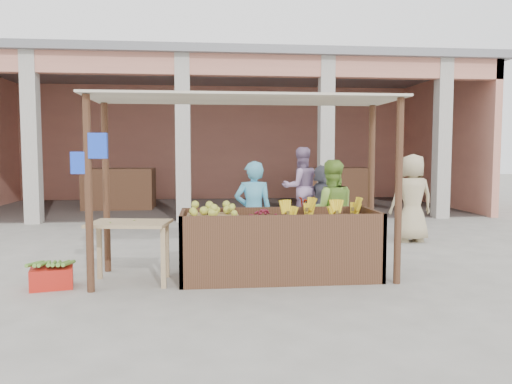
{
  "coord_description": "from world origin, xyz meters",
  "views": [
    {
      "loc": [
        -0.47,
        -6.49,
        1.67
      ],
      "look_at": [
        0.31,
        1.2,
        1.06
      ],
      "focal_mm": 35.0,
      "sensor_mm": 36.0,
      "label": 1
    }
  ],
  "objects": [
    {
      "name": "produce_sacks",
      "position": [
        2.81,
        5.18,
        0.3
      ],
      "size": [
        0.97,
        0.73,
        0.59
      ],
      "color": "maroon",
      "rests_on": "ground"
    },
    {
      "name": "side_table",
      "position": [
        -1.43,
        -0.09,
        0.66
      ],
      "size": [
        1.07,
        0.79,
        0.79
      ],
      "rotation": [
        0.0,
        0.0,
        -0.15
      ],
      "color": "tan",
      "rests_on": "ground"
    },
    {
      "name": "shopper_f",
      "position": [
        1.64,
        4.45,
        0.98
      ],
      "size": [
        1.04,
        0.73,
        1.95
      ],
      "primitive_type": "imported",
      "rotation": [
        0.0,
        0.0,
        3.34
      ],
      "color": "gray",
      "rests_on": "ground"
    },
    {
      "name": "shopper_d",
      "position": [
        2.05,
        4.05,
        0.74
      ],
      "size": [
        0.82,
        1.45,
        1.48
      ],
      "primitive_type": "imported",
      "rotation": [
        0.0,
        0.0,
        1.77
      ],
      "color": "#464751",
      "rests_on": "ground"
    },
    {
      "name": "stall_awning",
      "position": [
        -0.01,
        0.06,
        1.98
      ],
      "size": [
        4.09,
        1.35,
        2.39
      ],
      "color": "#513120",
      "rests_on": "ground"
    },
    {
      "name": "melon_tray",
      "position": [
        -0.38,
        -0.03,
        0.89
      ],
      "size": [
        0.67,
        0.58,
        0.18
      ],
      "color": "#94714C",
      "rests_on": "fruit_stall"
    },
    {
      "name": "motorcycle",
      "position": [
        0.83,
        2.27,
        0.45
      ],
      "size": [
        0.63,
        1.72,
        0.89
      ],
      "primitive_type": "imported",
      "rotation": [
        0.0,
        0.0,
        1.6
      ],
      "color": "#961E04",
      "rests_on": "ground"
    },
    {
      "name": "ground",
      "position": [
        0.0,
        0.0,
        0.0
      ],
      "size": [
        60.0,
        60.0,
        0.0
      ],
      "primitive_type": "plane",
      "color": "slate",
      "rests_on": "ground"
    },
    {
      "name": "vendor_green",
      "position": [
        1.4,
        0.82,
        0.82
      ],
      "size": [
        0.83,
        0.53,
        1.65
      ],
      "primitive_type": "imported",
      "rotation": [
        0.0,
        0.0,
        3.04
      ],
      "color": "#86B942",
      "rests_on": "ground"
    },
    {
      "name": "berry_heap",
      "position": [
        0.29,
        -0.05,
        0.87
      ],
      "size": [
        0.45,
        0.37,
        0.14
      ],
      "primitive_type": "ellipsoid",
      "color": "maroon",
      "rests_on": "fruit_stall"
    },
    {
      "name": "fruit_stall",
      "position": [
        0.5,
        0.0,
        0.4
      ],
      "size": [
        2.6,
        0.95,
        0.8
      ],
      "primitive_type": "cube",
      "color": "#513120",
      "rests_on": "ground"
    },
    {
      "name": "red_crate",
      "position": [
        -2.37,
        -0.22,
        0.13
      ],
      "size": [
        0.56,
        0.46,
        0.26
      ],
      "primitive_type": "cube",
      "rotation": [
        0.0,
        0.0,
        0.23
      ],
      "color": "#B61D13",
      "rests_on": "ground"
    },
    {
      "name": "shopper_c",
      "position": [
        3.36,
        2.42,
        0.91
      ],
      "size": [
        0.89,
        0.59,
        1.82
      ],
      "primitive_type": "imported",
      "rotation": [
        0.0,
        0.0,
        3.17
      ],
      "color": "tan",
      "rests_on": "ground"
    },
    {
      "name": "banana_heap",
      "position": [
        1.02,
        -0.02,
        0.9
      ],
      "size": [
        1.09,
        0.59,
        0.2
      ],
      "primitive_type": null,
      "color": "gold",
      "rests_on": "fruit_stall"
    },
    {
      "name": "vendor_blue",
      "position": [
        0.24,
        0.87,
        0.82
      ],
      "size": [
        0.63,
        0.47,
        1.65
      ],
      "primitive_type": "imported",
      "rotation": [
        0.0,
        0.0,
        3.11
      ],
      "color": "#51B1D9",
      "rests_on": "ground"
    },
    {
      "name": "market_building",
      "position": [
        0.05,
        8.93,
        2.7
      ],
      "size": [
        14.4,
        6.4,
        4.2
      ],
      "color": "tan",
      "rests_on": "ground"
    },
    {
      "name": "plantain_bundle",
      "position": [
        -2.37,
        -0.22,
        0.3
      ],
      "size": [
        0.39,
        0.28,
        0.08
      ],
      "primitive_type": null,
      "color": "#5C9034",
      "rests_on": "red_crate"
    },
    {
      "name": "papaya_pile",
      "position": [
        -1.43,
        -0.09,
        0.88
      ],
      "size": [
        0.62,
        0.36,
        0.18
      ],
      "primitive_type": null,
      "color": "#508A2D",
      "rests_on": "side_table"
    }
  ]
}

